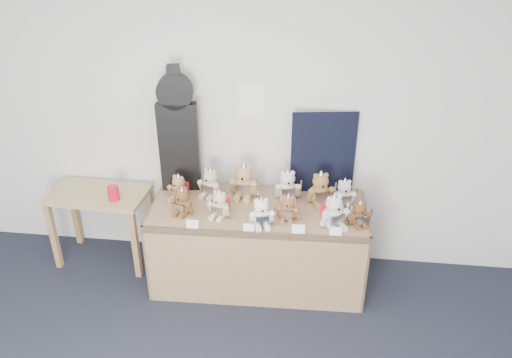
# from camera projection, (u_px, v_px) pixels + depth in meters

# --- Properties ---
(room_shell) EXTENTS (6.00, 6.00, 6.00)m
(room_shell) POSITION_uv_depth(u_px,v_px,m) (252.00, 102.00, 4.06)
(room_shell) COLOR silver
(room_shell) RESTS_ON floor
(display_table) EXTENTS (1.77, 0.78, 0.73)m
(display_table) POSITION_uv_depth(u_px,v_px,m) (258.00, 228.00, 4.06)
(display_table) COLOR #846243
(display_table) RESTS_ON floor
(side_table) EXTENTS (0.86, 0.51, 0.70)m
(side_table) POSITION_uv_depth(u_px,v_px,m) (100.00, 205.00, 4.37)
(side_table) COLOR #9D8754
(side_table) RESTS_ON floor
(guitar_case) EXTENTS (0.34, 0.14, 1.08)m
(guitar_case) POSITION_uv_depth(u_px,v_px,m) (178.00, 131.00, 4.09)
(guitar_case) COLOR black
(guitar_case) RESTS_ON display_table
(navy_board) EXTENTS (0.53, 0.10, 0.71)m
(navy_board) POSITION_uv_depth(u_px,v_px,m) (323.00, 153.00, 4.12)
(navy_board) COLOR black
(navy_board) RESTS_ON display_table
(red_cup) EXTENTS (0.09, 0.09, 0.13)m
(red_cup) POSITION_uv_depth(u_px,v_px,m) (114.00, 193.00, 4.18)
(red_cup) COLOR red
(red_cup) RESTS_ON side_table
(teddy_front_far_left) EXTENTS (0.20, 0.19, 0.25)m
(teddy_front_far_left) POSITION_uv_depth(u_px,v_px,m) (182.00, 202.00, 3.92)
(teddy_front_far_left) COLOR brown
(teddy_front_far_left) RESTS_ON display_table
(teddy_front_left) EXTENTS (0.20, 0.19, 0.25)m
(teddy_front_left) POSITION_uv_depth(u_px,v_px,m) (220.00, 205.00, 3.88)
(teddy_front_left) COLOR beige
(teddy_front_left) RESTS_ON display_table
(teddy_front_centre) EXTENTS (0.22, 0.20, 0.26)m
(teddy_front_centre) POSITION_uv_depth(u_px,v_px,m) (261.00, 213.00, 3.77)
(teddy_front_centre) COLOR white
(teddy_front_centre) RESTS_ON display_table
(teddy_front_right) EXTENTS (0.19, 0.16, 0.24)m
(teddy_front_right) POSITION_uv_depth(u_px,v_px,m) (288.00, 208.00, 3.85)
(teddy_front_right) COLOR brown
(teddy_front_right) RESTS_ON display_table
(teddy_front_far_right) EXTENTS (0.25, 0.24, 0.30)m
(teddy_front_far_right) POSITION_uv_depth(u_px,v_px,m) (334.00, 212.00, 3.75)
(teddy_front_far_right) COLOR silver
(teddy_front_far_right) RESTS_ON display_table
(teddy_front_end) EXTENTS (0.19, 0.17, 0.22)m
(teddy_front_end) POSITION_uv_depth(u_px,v_px,m) (359.00, 215.00, 3.78)
(teddy_front_end) COLOR brown
(teddy_front_end) RESTS_ON display_table
(teddy_back_left) EXTENTS (0.23, 0.22, 0.28)m
(teddy_back_left) POSITION_uv_depth(u_px,v_px,m) (210.00, 184.00, 4.17)
(teddy_back_left) COLOR #C4B28F
(teddy_back_left) RESTS_ON display_table
(teddy_back_centre_left) EXTENTS (0.27, 0.22, 0.33)m
(teddy_back_centre_left) POSITION_uv_depth(u_px,v_px,m) (244.00, 182.00, 4.15)
(teddy_back_centre_left) COLOR tan
(teddy_back_centre_left) RESTS_ON display_table
(teddy_back_centre_right) EXTENTS (0.24, 0.21, 0.29)m
(teddy_back_centre_right) POSITION_uv_depth(u_px,v_px,m) (288.00, 186.00, 4.12)
(teddy_back_centre_right) COLOR silver
(teddy_back_centre_right) RESTS_ON display_table
(teddy_back_right) EXTENTS (0.26, 0.23, 0.31)m
(teddy_back_right) POSITION_uv_depth(u_px,v_px,m) (320.00, 189.00, 4.05)
(teddy_back_right) COLOR olive
(teddy_back_right) RESTS_ON display_table
(teddy_back_end) EXTENTS (0.21, 0.18, 0.26)m
(teddy_back_end) POSITION_uv_depth(u_px,v_px,m) (344.00, 194.00, 4.04)
(teddy_back_end) COLOR white
(teddy_back_end) RESTS_ON display_table
(teddy_back_far_left) EXTENTS (0.20, 0.19, 0.25)m
(teddy_back_far_left) POSITION_uv_depth(u_px,v_px,m) (179.00, 188.00, 4.13)
(teddy_back_far_left) COLOR #AC7750
(teddy_back_far_left) RESTS_ON display_table
(entry_card_a) EXTENTS (0.09, 0.02, 0.07)m
(entry_card_a) POSITION_uv_depth(u_px,v_px,m) (192.00, 224.00, 3.76)
(entry_card_a) COLOR white
(entry_card_a) RESTS_ON display_table
(entry_card_b) EXTENTS (0.08, 0.02, 0.06)m
(entry_card_b) POSITION_uv_depth(u_px,v_px,m) (249.00, 227.00, 3.73)
(entry_card_b) COLOR white
(entry_card_b) RESTS_ON display_table
(entry_card_c) EXTENTS (0.10, 0.02, 0.07)m
(entry_card_c) POSITION_uv_depth(u_px,v_px,m) (298.00, 229.00, 3.70)
(entry_card_c) COLOR white
(entry_card_c) RESTS_ON display_table
(entry_card_d) EXTENTS (0.09, 0.02, 0.06)m
(entry_card_d) POSITION_uv_depth(u_px,v_px,m) (336.00, 231.00, 3.68)
(entry_card_d) COLOR white
(entry_card_d) RESTS_ON display_table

